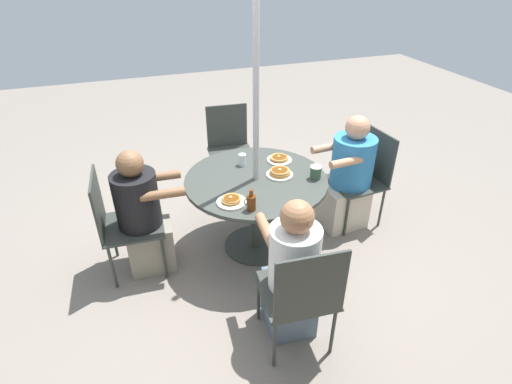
{
  "coord_description": "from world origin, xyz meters",
  "views": [
    {
      "loc": [
        0.95,
        2.72,
        2.36
      ],
      "look_at": [
        0.0,
        0.0,
        0.58
      ],
      "focal_mm": 28.0,
      "sensor_mm": 36.0,
      "label": 1
    }
  ],
  "objects_px": {
    "pancake_plate_a": "(280,173)",
    "pancake_plate_c": "(279,159)",
    "coffee_cup": "(316,172)",
    "drinking_glass_a": "(242,160)",
    "patio_chair_south": "(302,292)",
    "diner_south": "(292,274)",
    "patio_table": "(256,190)",
    "pancake_plate_b": "(231,201)",
    "patio_chair_north": "(230,144)",
    "diner_west": "(348,178)",
    "diner_east": "(144,218)",
    "patio_chair_east": "(119,219)",
    "patio_chair_west": "(365,173)",
    "syrup_bottle": "(251,202)"
  },
  "relations": [
    {
      "from": "patio_chair_north",
      "to": "patio_chair_south",
      "type": "xyz_separation_m",
      "value": [
        0.18,
        2.25,
        0.0
      ]
    },
    {
      "from": "patio_chair_south",
      "to": "diner_south",
      "type": "distance_m",
      "value": 0.19
    },
    {
      "from": "pancake_plate_a",
      "to": "patio_table",
      "type": "bearing_deg",
      "value": -4.93
    },
    {
      "from": "pancake_plate_b",
      "to": "pancake_plate_c",
      "type": "distance_m",
      "value": 0.79
    },
    {
      "from": "pancake_plate_c",
      "to": "pancake_plate_b",
      "type": "bearing_deg",
      "value": 40.93
    },
    {
      "from": "patio_chair_south",
      "to": "diner_south",
      "type": "bearing_deg",
      "value": 90.0
    },
    {
      "from": "diner_south",
      "to": "pancake_plate_c",
      "type": "bearing_deg",
      "value": 76.7
    },
    {
      "from": "patio_chair_west",
      "to": "drinking_glass_a",
      "type": "bearing_deg",
      "value": 76.86
    },
    {
      "from": "patio_table",
      "to": "drinking_glass_a",
      "type": "height_order",
      "value": "drinking_glass_a"
    },
    {
      "from": "patio_chair_west",
      "to": "pancake_plate_c",
      "type": "height_order",
      "value": "patio_chair_west"
    },
    {
      "from": "patio_table",
      "to": "pancake_plate_b",
      "type": "relative_size",
      "value": 5.28
    },
    {
      "from": "patio_chair_west",
      "to": "diner_south",
      "type": "bearing_deg",
      "value": 126.26
    },
    {
      "from": "diner_east",
      "to": "coffee_cup",
      "type": "relative_size",
      "value": 9.85
    },
    {
      "from": "diner_east",
      "to": "coffee_cup",
      "type": "xyz_separation_m",
      "value": [
        -1.41,
        0.21,
        0.27
      ]
    },
    {
      "from": "pancake_plate_a",
      "to": "pancake_plate_b",
      "type": "xyz_separation_m",
      "value": [
        0.5,
        0.27,
        -0.01
      ]
    },
    {
      "from": "patio_chair_south",
      "to": "diner_south",
      "type": "height_order",
      "value": "diner_south"
    },
    {
      "from": "diner_west",
      "to": "patio_chair_east",
      "type": "bearing_deg",
      "value": 85.99
    },
    {
      "from": "patio_chair_south",
      "to": "coffee_cup",
      "type": "height_order",
      "value": "patio_chair_south"
    },
    {
      "from": "diner_south",
      "to": "diner_east",
      "type": "bearing_deg",
      "value": 135.66
    },
    {
      "from": "diner_east",
      "to": "drinking_glass_a",
      "type": "height_order",
      "value": "diner_east"
    },
    {
      "from": "diner_west",
      "to": "pancake_plate_a",
      "type": "height_order",
      "value": "diner_west"
    },
    {
      "from": "patio_chair_north",
      "to": "diner_west",
      "type": "bearing_deg",
      "value": 133.32
    },
    {
      "from": "patio_chair_east",
      "to": "pancake_plate_b",
      "type": "xyz_separation_m",
      "value": [
        -0.83,
        0.35,
        0.21
      ]
    },
    {
      "from": "patio_chair_north",
      "to": "diner_west",
      "type": "distance_m",
      "value": 1.35
    },
    {
      "from": "patio_table",
      "to": "patio_chair_north",
      "type": "distance_m",
      "value": 1.13
    },
    {
      "from": "patio_chair_north",
      "to": "drinking_glass_a",
      "type": "distance_m",
      "value": 0.9
    },
    {
      "from": "patio_table",
      "to": "coffee_cup",
      "type": "distance_m",
      "value": 0.52
    },
    {
      "from": "pancake_plate_a",
      "to": "pancake_plate_c",
      "type": "xyz_separation_m",
      "value": [
        -0.1,
        -0.25,
        -0.01
      ]
    },
    {
      "from": "diner_west",
      "to": "coffee_cup",
      "type": "relative_size",
      "value": 10.02
    },
    {
      "from": "patio_table",
      "to": "patio_chair_north",
      "type": "relative_size",
      "value": 1.3
    },
    {
      "from": "patio_table",
      "to": "diner_east",
      "type": "distance_m",
      "value": 0.95
    },
    {
      "from": "patio_chair_south",
      "to": "diner_west",
      "type": "height_order",
      "value": "diner_west"
    },
    {
      "from": "pancake_plate_b",
      "to": "patio_chair_east",
      "type": "bearing_deg",
      "value": -22.94
    },
    {
      "from": "coffee_cup",
      "to": "diner_south",
      "type": "bearing_deg",
      "value": 55.23
    },
    {
      "from": "diner_east",
      "to": "diner_west",
      "type": "height_order",
      "value": "diner_west"
    },
    {
      "from": "pancake_plate_b",
      "to": "pancake_plate_c",
      "type": "height_order",
      "value": "pancake_plate_b"
    },
    {
      "from": "syrup_bottle",
      "to": "pancake_plate_a",
      "type": "bearing_deg",
      "value": -133.97
    },
    {
      "from": "pancake_plate_a",
      "to": "syrup_bottle",
      "type": "bearing_deg",
      "value": 46.03
    },
    {
      "from": "coffee_cup",
      "to": "drinking_glass_a",
      "type": "height_order",
      "value": "coffee_cup"
    },
    {
      "from": "patio_chair_north",
      "to": "patio_chair_south",
      "type": "distance_m",
      "value": 2.25
    },
    {
      "from": "pancake_plate_c",
      "to": "patio_chair_west",
      "type": "bearing_deg",
      "value": 169.53
    },
    {
      "from": "patio_chair_west",
      "to": "pancake_plate_b",
      "type": "distance_m",
      "value": 1.48
    },
    {
      "from": "diner_south",
      "to": "pancake_plate_b",
      "type": "height_order",
      "value": "diner_south"
    },
    {
      "from": "patio_chair_west",
      "to": "syrup_bottle",
      "type": "relative_size",
      "value": 5.5
    },
    {
      "from": "coffee_cup",
      "to": "diner_east",
      "type": "bearing_deg",
      "value": -8.62
    },
    {
      "from": "diner_east",
      "to": "diner_south",
      "type": "bearing_deg",
      "value": 44.28
    },
    {
      "from": "patio_chair_south",
      "to": "diner_south",
      "type": "xyz_separation_m",
      "value": [
        -0.01,
        -0.18,
        -0.02
      ]
    },
    {
      "from": "diner_west",
      "to": "pancake_plate_b",
      "type": "bearing_deg",
      "value": 101.92
    },
    {
      "from": "patio_table",
      "to": "drinking_glass_a",
      "type": "bearing_deg",
      "value": -82.54
    },
    {
      "from": "pancake_plate_c",
      "to": "syrup_bottle",
      "type": "distance_m",
      "value": 0.82
    }
  ]
}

